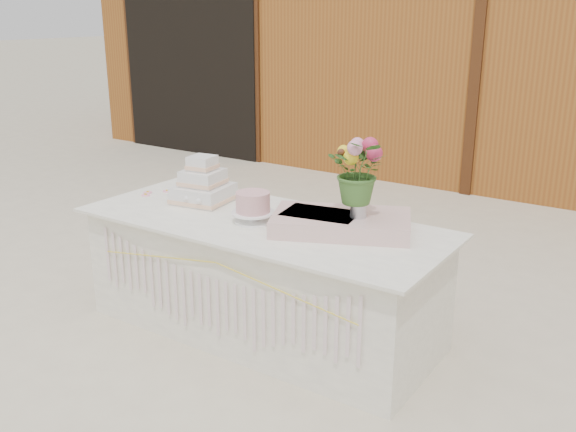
# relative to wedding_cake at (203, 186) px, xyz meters

# --- Properties ---
(ground) EXTENTS (80.00, 80.00, 0.00)m
(ground) POSITION_rel_wedding_cake_xyz_m (0.58, -0.11, -0.88)
(ground) COLOR beige
(ground) RESTS_ON ground
(barn) EXTENTS (12.60, 4.60, 3.30)m
(barn) POSITION_rel_wedding_cake_xyz_m (0.57, 5.88, 0.80)
(barn) COLOR brown
(barn) RESTS_ON ground
(cake_table) EXTENTS (2.40, 1.00, 0.77)m
(cake_table) POSITION_rel_wedding_cake_xyz_m (0.58, -0.12, -0.49)
(cake_table) COLOR white
(cake_table) RESTS_ON ground
(wedding_cake) EXTENTS (0.40, 0.40, 0.32)m
(wedding_cake) POSITION_rel_wedding_cake_xyz_m (0.00, 0.00, 0.00)
(wedding_cake) COLOR white
(wedding_cake) RESTS_ON cake_table
(pink_cake_stand) EXTENTS (0.27, 0.27, 0.20)m
(pink_cake_stand) POSITION_rel_wedding_cake_xyz_m (0.56, -0.17, -0.00)
(pink_cake_stand) COLOR white
(pink_cake_stand) RESTS_ON cake_table
(satin_runner) EXTENTS (0.94, 0.76, 0.10)m
(satin_runner) POSITION_rel_wedding_cake_xyz_m (1.09, -0.01, -0.06)
(satin_runner) COLOR beige
(satin_runner) RESTS_ON cake_table
(flower_vase) EXTENTS (0.10, 0.10, 0.13)m
(flower_vase) POSITION_rel_wedding_cake_xyz_m (1.20, 0.01, 0.06)
(flower_vase) COLOR silver
(flower_vase) RESTS_ON satin_runner
(bouquet) EXTENTS (0.40, 0.37, 0.39)m
(bouquet) POSITION_rel_wedding_cake_xyz_m (1.20, 0.01, 0.32)
(bouquet) COLOR #3A6629
(bouquet) RESTS_ON flower_vase
(loose_flowers) EXTENTS (0.15, 0.32, 0.02)m
(loose_flowers) POSITION_rel_wedding_cake_xyz_m (-0.43, -0.07, -0.10)
(loose_flowers) COLOR #FF9BBC
(loose_flowers) RESTS_ON cake_table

